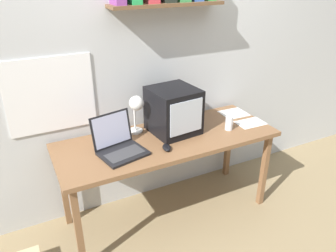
{
  "coord_description": "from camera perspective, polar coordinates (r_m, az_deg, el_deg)",
  "views": [
    {
      "loc": [
        -1.0,
        -2.0,
        1.92
      ],
      "look_at": [
        0.0,
        0.0,
        0.83
      ],
      "focal_mm": 35.0,
      "sensor_mm": 36.0,
      "label": 1
    }
  ],
  "objects": [
    {
      "name": "ground_plane",
      "position": [
        2.95,
        0.0,
        -14.71
      ],
      "size": [
        12.0,
        12.0,
        0.0
      ],
      "primitive_type": "plane",
      "color": "#917C58"
    },
    {
      "name": "back_wall",
      "position": [
        2.65,
        -3.77,
        12.6
      ],
      "size": [
        5.6,
        0.24,
        2.6
      ],
      "color": "silver",
      "rests_on": "ground_plane"
    },
    {
      "name": "corner_desk",
      "position": [
        2.56,
        0.0,
        -3.3
      ],
      "size": [
        1.72,
        0.64,
        0.73
      ],
      "color": "brown",
      "rests_on": "ground_plane"
    },
    {
      "name": "crt_monitor",
      "position": [
        2.56,
        0.95,
        2.72
      ],
      "size": [
        0.37,
        0.39,
        0.36
      ],
      "rotation": [
        0.0,
        0.0,
        0.09
      ],
      "color": "black",
      "rests_on": "corner_desk"
    },
    {
      "name": "laptop",
      "position": [
        2.35,
        -8.68,
        -2.95
      ],
      "size": [
        0.36,
        0.35,
        0.26
      ],
      "rotation": [
        0.0,
        0.0,
        0.21
      ],
      "color": "black",
      "rests_on": "corner_desk"
    },
    {
      "name": "desk_lamp",
      "position": [
        2.49,
        -5.55,
        3.3
      ],
      "size": [
        0.12,
        0.18,
        0.33
      ],
      "rotation": [
        0.0,
        0.0,
        -0.08
      ],
      "color": "silver",
      "rests_on": "corner_desk"
    },
    {
      "name": "juice_glass",
      "position": [
        2.68,
        10.58,
        0.39
      ],
      "size": [
        0.06,
        0.06,
        0.11
      ],
      "color": "white",
      "rests_on": "corner_desk"
    },
    {
      "name": "computer_mouse",
      "position": [
        2.37,
        -0.24,
        -3.76
      ],
      "size": [
        0.09,
        0.12,
        0.03
      ],
      "rotation": [
        0.0,
        0.0,
        -0.27
      ],
      "color": "black",
      "rests_on": "corner_desk"
    },
    {
      "name": "loose_paper_near_monitor",
      "position": [
        2.85,
        14.18,
        0.53
      ],
      "size": [
        0.24,
        0.17,
        0.0
      ],
      "rotation": [
        0.0,
        0.0,
        -0.03
      ],
      "color": "white",
      "rests_on": "corner_desk"
    },
    {
      "name": "open_notebook",
      "position": [
        3.01,
        11.39,
        2.17
      ],
      "size": [
        0.23,
        0.21,
        0.0
      ],
      "rotation": [
        0.0,
        0.0,
        -0.04
      ],
      "color": "silver",
      "rests_on": "corner_desk"
    }
  ]
}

